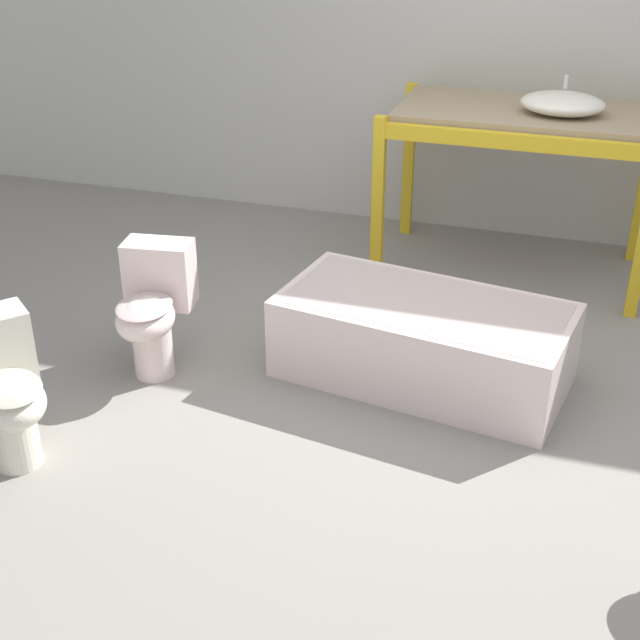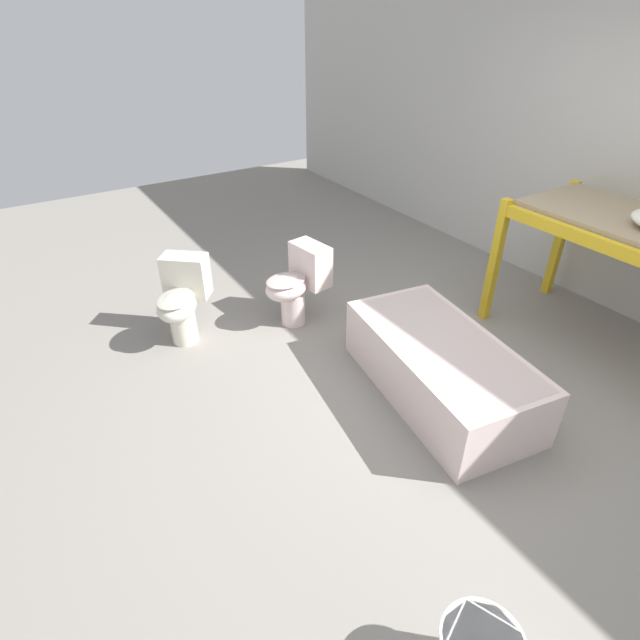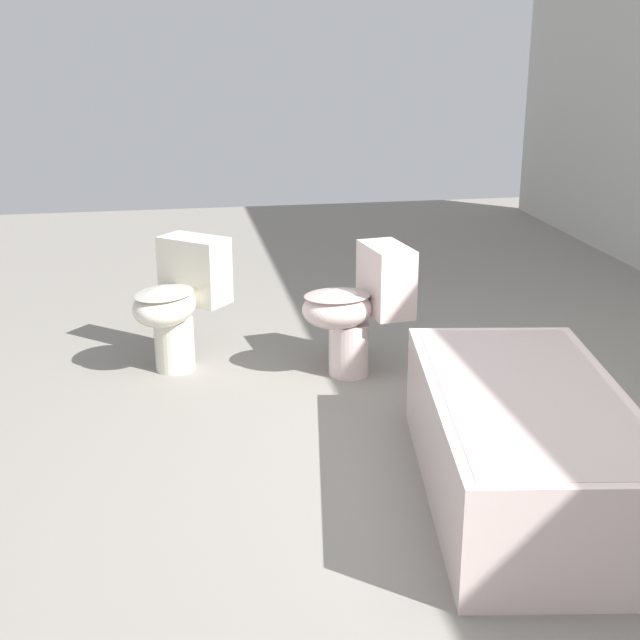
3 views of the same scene
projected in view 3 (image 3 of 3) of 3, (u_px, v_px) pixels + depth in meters
ground_plane at (509, 501)px, 3.43m from camera, size 12.00×12.00×0.00m
bathtub_main at (524, 437)px, 3.39m from camera, size 1.57×0.95×0.44m
toilet_near at (179, 298)px, 4.67m from camera, size 0.63×0.60×0.68m
toilet_far at (359, 304)px, 4.57m from camera, size 0.40×0.59×0.68m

